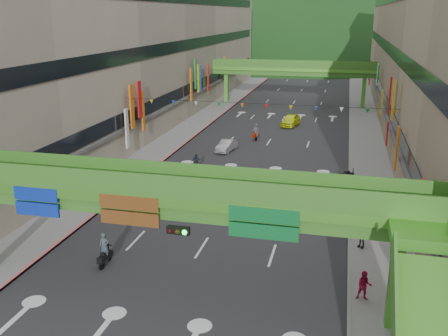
{
  "coord_description": "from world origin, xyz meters",
  "views": [
    {
      "loc": [
        8.13,
        -15.56,
        14.21
      ],
      "look_at": [
        0.0,
        18.0,
        3.5
      ],
      "focal_mm": 40.0,
      "sensor_mm": 36.0,
      "label": 1
    }
  ],
  "objects_px": {
    "scooter_rider_mid": "(239,187)",
    "car_yellow": "(291,120)",
    "scooter_rider_near": "(105,250)",
    "car_silver": "(227,146)",
    "pedestrian_red": "(364,288)",
    "overpass_near": "(181,211)"
  },
  "relations": [
    {
      "from": "overpass_near",
      "to": "scooter_rider_mid",
      "type": "distance_m",
      "value": 16.09
    },
    {
      "from": "scooter_rider_near",
      "to": "car_silver",
      "type": "distance_m",
      "value": 26.55
    },
    {
      "from": "overpass_near",
      "to": "scooter_rider_near",
      "type": "bearing_deg",
      "value": 152.05
    },
    {
      "from": "overpass_near",
      "to": "scooter_rider_mid",
      "type": "bearing_deg",
      "value": 91.49
    },
    {
      "from": "scooter_rider_near",
      "to": "pedestrian_red",
      "type": "distance_m",
      "value": 14.7
    },
    {
      "from": "scooter_rider_near",
      "to": "car_silver",
      "type": "relative_size",
      "value": 0.56
    },
    {
      "from": "car_yellow",
      "to": "scooter_rider_mid",
      "type": "bearing_deg",
      "value": -83.05
    },
    {
      "from": "scooter_rider_mid",
      "to": "scooter_rider_near",
      "type": "bearing_deg",
      "value": -113.53
    },
    {
      "from": "car_silver",
      "to": "car_yellow",
      "type": "height_order",
      "value": "car_yellow"
    },
    {
      "from": "scooter_rider_mid",
      "to": "pedestrian_red",
      "type": "bearing_deg",
      "value": -54.37
    },
    {
      "from": "scooter_rider_near",
      "to": "scooter_rider_mid",
      "type": "distance_m",
      "value": 13.59
    },
    {
      "from": "pedestrian_red",
      "to": "scooter_rider_mid",
      "type": "bearing_deg",
      "value": 122.39
    },
    {
      "from": "overpass_near",
      "to": "scooter_rider_mid",
      "type": "relative_size",
      "value": 13.07
    },
    {
      "from": "car_silver",
      "to": "pedestrian_red",
      "type": "relative_size",
      "value": 2.36
    },
    {
      "from": "car_yellow",
      "to": "pedestrian_red",
      "type": "bearing_deg",
      "value": -69.78
    },
    {
      "from": "scooter_rider_mid",
      "to": "car_silver",
      "type": "bearing_deg",
      "value": 107.15
    },
    {
      "from": "scooter_rider_mid",
      "to": "car_silver",
      "type": "height_order",
      "value": "scooter_rider_mid"
    },
    {
      "from": "scooter_rider_mid",
      "to": "car_yellow",
      "type": "bearing_deg",
      "value": 88.13
    },
    {
      "from": "overpass_near",
      "to": "car_yellow",
      "type": "distance_m",
      "value": 44.22
    },
    {
      "from": "scooter_rider_mid",
      "to": "car_yellow",
      "type": "xyz_separation_m",
      "value": [
        0.93,
        28.44,
        -0.35
      ]
    },
    {
      "from": "scooter_rider_near",
      "to": "car_silver",
      "type": "xyz_separation_m",
      "value": [
        1.08,
        26.53,
        -0.36
      ]
    },
    {
      "from": "car_silver",
      "to": "pedestrian_red",
      "type": "distance_m",
      "value": 30.24
    }
  ]
}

